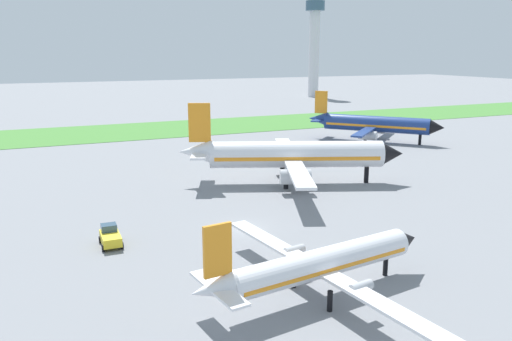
{
  "coord_description": "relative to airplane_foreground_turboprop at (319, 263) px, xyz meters",
  "views": [
    {
      "loc": [
        -20.2,
        -48.82,
        19.03
      ],
      "look_at": [
        7.37,
        13.36,
        3.0
      ],
      "focal_mm": 35.39,
      "sensor_mm": 36.0,
      "label": 1
    }
  ],
  "objects": [
    {
      "name": "pushback_tug_midfield",
      "position": [
        -13.48,
        17.98,
        -1.91
      ],
      "size": [
        2.09,
        3.62,
        1.95
      ],
      "rotation": [
        0.0,
        0.0,
        1.56
      ],
      "color": "yellow",
      "rests_on": "ground_plane"
    },
    {
      "name": "control_tower",
      "position": [
        92.73,
        160.16,
        20.46
      ],
      "size": [
        8.0,
        8.0,
        39.83
      ],
      "color": "silver",
      "rests_on": "ground_plane"
    },
    {
      "name": "airplane_foreground_turboprop",
      "position": [
        0.0,
        0.0,
        0.0
      ],
      "size": [
        22.07,
        25.7,
        7.71
      ],
      "rotation": [
        0.0,
        0.0,
        0.14
      ],
      "color": "white",
      "rests_on": "ground_plane"
    },
    {
      "name": "grass_taxiway_strip",
      "position": [
        0.74,
        93.08,
        -2.78
      ],
      "size": [
        360.0,
        28.0,
        0.08
      ],
      "primitive_type": "cube",
      "color": "#478438",
      "rests_on": "ground_plane"
    },
    {
      "name": "airplane_midfield_jet",
      "position": [
        14.72,
        32.41,
        1.48
      ],
      "size": [
        31.98,
        32.2,
        11.94
      ],
      "rotation": [
        0.0,
        0.0,
        5.9
      ],
      "color": "white",
      "rests_on": "ground_plane"
    },
    {
      "name": "airplane_parked_jet_far",
      "position": [
        47.62,
        57.03,
        0.98
      ],
      "size": [
        23.84,
        24.52,
        10.57
      ],
      "rotation": [
        0.0,
        0.0,
        5.43
      ],
      "color": "navy",
      "rests_on": "ground_plane"
    },
    {
      "name": "ground_plane",
      "position": [
        0.74,
        17.1,
        -2.82
      ],
      "size": [
        600.0,
        600.0,
        0.0
      ],
      "primitive_type": "plane",
      "color": "gray"
    }
  ]
}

